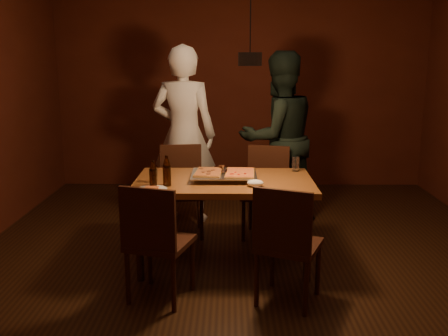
{
  "coord_description": "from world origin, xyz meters",
  "views": [
    {
      "loc": [
        -0.15,
        -3.86,
        1.77
      ],
      "look_at": [
        -0.2,
        0.24,
        0.85
      ],
      "focal_mm": 40.0,
      "sensor_mm": 36.0,
      "label": 1
    }
  ],
  "objects_px": {
    "beer_bottle_a": "(153,174)",
    "pendant_lamp": "(250,58)",
    "beer_bottle_b": "(167,171)",
    "diner_white": "(184,135)",
    "chair_far_left": "(182,181)",
    "chair_near_left": "(155,233)",
    "plate_slice": "(152,190)",
    "chair_far_right": "(267,183)",
    "chair_near_right": "(286,235)",
    "diner_dark": "(278,138)",
    "pizza_tray": "(224,176)",
    "dining_table": "(224,188)"
  },
  "relations": [
    {
      "from": "chair_far_left",
      "to": "chair_far_right",
      "type": "xyz_separation_m",
      "value": [
        0.86,
        -0.05,
        0.0
      ]
    },
    {
      "from": "chair_far_right",
      "to": "beer_bottle_a",
      "type": "height_order",
      "value": "beer_bottle_a"
    },
    {
      "from": "chair_far_left",
      "to": "beer_bottle_a",
      "type": "xyz_separation_m",
      "value": [
        -0.12,
        -1.05,
        0.32
      ]
    },
    {
      "from": "pizza_tray",
      "to": "plate_slice",
      "type": "relative_size",
      "value": 2.27
    },
    {
      "from": "chair_far_right",
      "to": "chair_near_right",
      "type": "relative_size",
      "value": 0.91
    },
    {
      "from": "chair_near_right",
      "to": "beer_bottle_a",
      "type": "distance_m",
      "value": 1.17
    },
    {
      "from": "chair_near_left",
      "to": "pizza_tray",
      "type": "relative_size",
      "value": 0.95
    },
    {
      "from": "chair_near_left",
      "to": "plate_slice",
      "type": "relative_size",
      "value": 2.17
    },
    {
      "from": "diner_white",
      "to": "pendant_lamp",
      "type": "height_order",
      "value": "pendant_lamp"
    },
    {
      "from": "chair_near_right",
      "to": "diner_dark",
      "type": "relative_size",
      "value": 0.3
    },
    {
      "from": "beer_bottle_b",
      "to": "diner_white",
      "type": "height_order",
      "value": "diner_white"
    },
    {
      "from": "chair_far_left",
      "to": "pendant_lamp",
      "type": "xyz_separation_m",
      "value": [
        0.64,
        -1.03,
        1.22
      ]
    },
    {
      "from": "chair_near_left",
      "to": "pendant_lamp",
      "type": "bearing_deg",
      "value": 52.83
    },
    {
      "from": "chair_far_right",
      "to": "chair_near_right",
      "type": "bearing_deg",
      "value": 104.01
    },
    {
      "from": "dining_table",
      "to": "diner_white",
      "type": "height_order",
      "value": "diner_white"
    },
    {
      "from": "chair_near_left",
      "to": "beer_bottle_b",
      "type": "relative_size",
      "value": 2.11
    },
    {
      "from": "chair_far_left",
      "to": "beer_bottle_a",
      "type": "bearing_deg",
      "value": 75.86
    },
    {
      "from": "pendant_lamp",
      "to": "diner_white",
      "type": "bearing_deg",
      "value": 114.03
    },
    {
      "from": "chair_far_left",
      "to": "chair_near_right",
      "type": "height_order",
      "value": "same"
    },
    {
      "from": "chair_near_right",
      "to": "dining_table",
      "type": "bearing_deg",
      "value": 143.03
    },
    {
      "from": "beer_bottle_b",
      "to": "plate_slice",
      "type": "distance_m",
      "value": 0.22
    },
    {
      "from": "chair_far_left",
      "to": "pizza_tray",
      "type": "height_order",
      "value": "chair_far_left"
    },
    {
      "from": "chair_near_left",
      "to": "beer_bottle_b",
      "type": "distance_m",
      "value": 0.62
    },
    {
      "from": "plate_slice",
      "to": "dining_table",
      "type": "bearing_deg",
      "value": 33.6
    },
    {
      "from": "diner_dark",
      "to": "chair_near_left",
      "type": "bearing_deg",
      "value": 37.42
    },
    {
      "from": "chair_near_left",
      "to": "diner_white",
      "type": "relative_size",
      "value": 0.28
    },
    {
      "from": "dining_table",
      "to": "pizza_tray",
      "type": "distance_m",
      "value": 0.1
    },
    {
      "from": "pizza_tray",
      "to": "diner_white",
      "type": "height_order",
      "value": "diner_white"
    },
    {
      "from": "chair_far_left",
      "to": "chair_near_left",
      "type": "relative_size",
      "value": 0.92
    },
    {
      "from": "chair_far_left",
      "to": "chair_near_left",
      "type": "xyz_separation_m",
      "value": [
        -0.05,
        -1.52,
        0.0
      ]
    },
    {
      "from": "chair_far_right",
      "to": "diner_dark",
      "type": "height_order",
      "value": "diner_dark"
    },
    {
      "from": "beer_bottle_b",
      "to": "pizza_tray",
      "type": "bearing_deg",
      "value": 27.78
    },
    {
      "from": "pizza_tray",
      "to": "diner_white",
      "type": "relative_size",
      "value": 0.29
    },
    {
      "from": "diner_dark",
      "to": "pendant_lamp",
      "type": "bearing_deg",
      "value": 51.8
    },
    {
      "from": "pizza_tray",
      "to": "chair_near_right",
      "type": "bearing_deg",
      "value": -58.92
    },
    {
      "from": "chair_near_right",
      "to": "diner_white",
      "type": "relative_size",
      "value": 0.29
    },
    {
      "from": "chair_far_right",
      "to": "beer_bottle_a",
      "type": "distance_m",
      "value": 1.44
    },
    {
      "from": "beer_bottle_b",
      "to": "chair_far_right",
      "type": "bearing_deg",
      "value": 47.38
    },
    {
      "from": "plate_slice",
      "to": "diner_white",
      "type": "bearing_deg",
      "value": 85.97
    },
    {
      "from": "beer_bottle_a",
      "to": "pendant_lamp",
      "type": "distance_m",
      "value": 1.18
    },
    {
      "from": "beer_bottle_a",
      "to": "chair_far_left",
      "type": "bearing_deg",
      "value": 83.47
    },
    {
      "from": "chair_near_right",
      "to": "beer_bottle_a",
      "type": "bearing_deg",
      "value": 176.52
    },
    {
      "from": "dining_table",
      "to": "diner_dark",
      "type": "xyz_separation_m",
      "value": [
        0.57,
        1.16,
        0.24
      ]
    },
    {
      "from": "chair_far_right",
      "to": "diner_dark",
      "type": "distance_m",
      "value": 0.59
    },
    {
      "from": "chair_far_right",
      "to": "beer_bottle_b",
      "type": "distance_m",
      "value": 1.33
    },
    {
      "from": "chair_near_right",
      "to": "diner_white",
      "type": "distance_m",
      "value": 2.21
    },
    {
      "from": "pendant_lamp",
      "to": "beer_bottle_b",
      "type": "bearing_deg",
      "value": 177.54
    },
    {
      "from": "chair_far_right",
      "to": "diner_dark",
      "type": "relative_size",
      "value": 0.27
    },
    {
      "from": "diner_white",
      "to": "beer_bottle_b",
      "type": "bearing_deg",
      "value": 99.23
    },
    {
      "from": "diner_white",
      "to": "pendant_lamp",
      "type": "relative_size",
      "value": 1.73
    }
  ]
}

